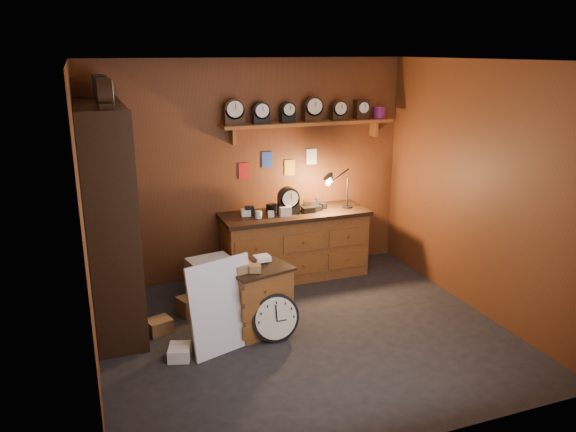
# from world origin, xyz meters

# --- Properties ---
(floor) EXTENTS (4.00, 4.00, 0.00)m
(floor) POSITION_xyz_m (0.00, 0.00, 0.00)
(floor) COLOR black
(floor) RESTS_ON ground
(room_shell) EXTENTS (4.02, 3.62, 2.71)m
(room_shell) POSITION_xyz_m (0.04, 0.11, 1.72)
(room_shell) COLOR #5C2F15
(room_shell) RESTS_ON ground
(shelving_unit) EXTENTS (0.47, 1.60, 2.58)m
(shelving_unit) POSITION_xyz_m (-1.79, 0.98, 1.25)
(shelving_unit) COLOR black
(shelving_unit) RESTS_ON ground
(workbench) EXTENTS (1.85, 0.66, 1.36)m
(workbench) POSITION_xyz_m (0.45, 1.47, 0.47)
(workbench) COLOR brown
(workbench) RESTS_ON ground
(low_cabinet) EXTENTS (0.72, 0.65, 0.79)m
(low_cabinet) POSITION_xyz_m (-0.42, 0.26, 0.38)
(low_cabinet) COLOR brown
(low_cabinet) RESTS_ON ground
(big_round_clock) EXTENTS (0.49, 0.16, 0.49)m
(big_round_clock) POSITION_xyz_m (-0.32, -0.00, 0.24)
(big_round_clock) COLOR black
(big_round_clock) RESTS_ON ground
(white_panel) EXTENTS (0.71, 0.40, 0.91)m
(white_panel) POSITION_xyz_m (-0.85, 0.01, 0.00)
(white_panel) COLOR silver
(white_panel) RESTS_ON ground
(mini_fridge) EXTENTS (0.56, 0.58, 0.50)m
(mini_fridge) POSITION_xyz_m (-0.70, 1.06, 0.25)
(mini_fridge) COLOR silver
(mini_fridge) RESTS_ON ground
(floor_box_a) EXTENTS (0.29, 0.27, 0.15)m
(floor_box_a) POSITION_xyz_m (-1.39, 0.55, 0.07)
(floor_box_a) COLOR olive
(floor_box_a) RESTS_ON ground
(floor_box_b) EXTENTS (0.26, 0.29, 0.12)m
(floor_box_b) POSITION_xyz_m (-1.28, -0.02, 0.06)
(floor_box_b) COLOR white
(floor_box_b) RESTS_ON ground
(floor_box_c) EXTENTS (0.32, 0.30, 0.20)m
(floor_box_c) POSITION_xyz_m (-1.00, 0.87, 0.10)
(floor_box_c) COLOR olive
(floor_box_c) RESTS_ON ground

